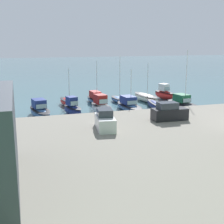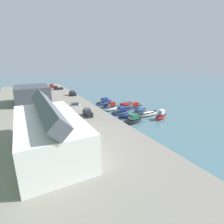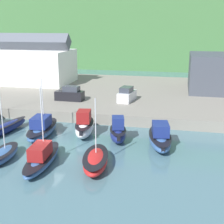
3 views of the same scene
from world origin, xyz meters
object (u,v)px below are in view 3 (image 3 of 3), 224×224
Objects in this scene: moored_boat_1 at (5,128)px; parked_car_3 at (70,94)px; moored_boat_5 at (160,137)px; moored_boat_3 at (84,126)px; moored_boat_9 at (42,158)px; moored_boat_2 at (42,128)px; moored_boat_10 at (96,160)px; moored_boat_4 at (118,132)px; parked_car_1 at (127,95)px; moored_boat_8 at (4,154)px.

parked_car_3 reaches higher than moored_boat_1.
moored_boat_5 reaches higher than moored_boat_1.
moored_boat_3 is at bearing -151.06° from parked_car_3.
moored_boat_1 is 1.06× the size of moored_boat_5.
moored_boat_9 reaches higher than parked_car_3.
moored_boat_2 is at bearing -176.73° from moored_boat_3.
moored_boat_1 is 14.42m from moored_boat_10.
moored_boat_2 is at bearing 169.53° from moored_boat_5.
moored_boat_1 is 1.86× the size of parked_car_3.
moored_boat_4 reaches higher than moored_boat_1.
moored_boat_2 is at bearing -112.26° from parked_car_1.
moored_boat_8 is (-0.70, -7.10, -0.28)m from moored_boat_2.
moored_boat_2 is 15.26m from parked_car_1.
moored_boat_8 is at bearing -163.64° from moored_boat_5.
moored_boat_9 is at bearing -34.69° from moored_boat_1.
moored_boat_2 is 0.99× the size of moored_boat_9.
moored_boat_4 is at bearing 75.49° from moored_boat_10.
moored_boat_1 is at bearing 163.70° from parked_car_3.
moored_boat_2 is at bearing -174.82° from parked_car_3.
moored_boat_8 is at bearing -100.60° from moored_boat_2.
moored_boat_3 is at bearing 49.46° from moored_boat_8.
moored_boat_3 is (4.77, 1.05, 0.28)m from moored_boat_2.
moored_boat_4 is at bearing 9.58° from moored_boat_1.
moored_boat_8 is 21.95m from parked_car_1.
parked_car_3 is at bearing -162.19° from parked_car_1.
moored_boat_1 is 1.79× the size of parked_car_1.
parked_car_1 reaches higher than moored_boat_5.
moored_boat_8 is 8.96m from moored_boat_10.
moored_boat_9 is 4.91m from moored_boat_10.
parked_car_1 is (2.85, 12.10, 1.19)m from moored_boat_3.
moored_boat_5 is 8.42m from moored_boat_10.
moored_boat_10 is (4.87, 0.66, -0.09)m from moored_boat_9.
moored_boat_4 is 4.65m from moored_boat_5.
moored_boat_3 is at bearing 76.32° from moored_boat_9.
moored_boat_8 is at bearing 169.70° from moored_boat_9.
moored_boat_10 is at bearing -44.64° from moored_boat_2.
moored_boat_1 is 1.24× the size of moored_boat_10.
moored_boat_1 is at bearing 170.69° from moored_boat_5.
moored_boat_4 is at bearing 30.70° from moored_boat_8.
moored_boat_3 is at bearing 7.38° from moored_boat_2.
moored_boat_2 is 7.14m from moored_boat_8.
moored_boat_8 is 1.07× the size of moored_boat_9.
moored_boat_9 is 21.14m from parked_car_1.
moored_boat_4 is 0.79× the size of moored_boat_10.
moored_boat_9 is (-5.48, -7.72, -0.27)m from moored_boat_4.
parked_car_1 is (12.20, 13.42, 1.69)m from moored_boat_1.
parked_car_1 is at bearing 67.65° from moored_boat_3.
moored_boat_10 is at bearing -152.62° from parked_car_3.
moored_boat_2 is at bearing 167.81° from moored_boat_4.
moored_boat_8 reaches higher than moored_boat_2.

